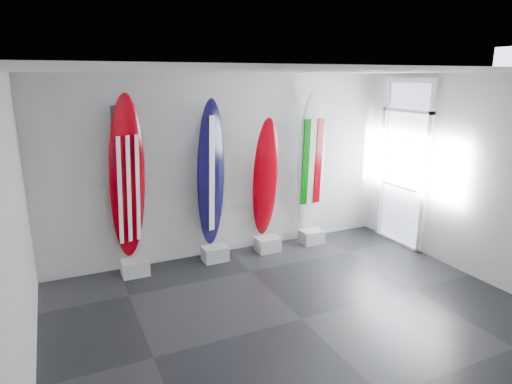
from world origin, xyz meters
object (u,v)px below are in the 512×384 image
surfboard_usa (128,179)px  surfboard_navy (211,174)px  surfboard_italy (311,162)px  surfboard_swiss (266,178)px

surfboard_usa → surfboard_navy: surfboard_usa is taller
surfboard_italy → surfboard_swiss: bearing=178.7°
surfboard_italy → surfboard_usa: bearing=178.7°
surfboard_usa → surfboard_italy: size_ratio=1.00×
surfboard_usa → surfboard_swiss: surfboard_usa is taller
surfboard_italy → surfboard_navy: bearing=178.7°
surfboard_usa → surfboard_italy: surfboard_usa is taller
surfboard_swiss → surfboard_italy: (0.89, 0.00, 0.21)m
surfboard_navy → surfboard_swiss: size_ratio=1.15×
surfboard_usa → surfboard_navy: bearing=-17.3°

